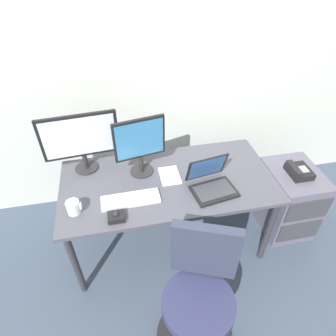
{
  "coord_description": "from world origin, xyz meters",
  "views": [
    {
      "loc": [
        -0.33,
        -1.61,
        2.21
      ],
      "look_at": [
        0.0,
        0.0,
        0.85
      ],
      "focal_mm": 31.18,
      "sensor_mm": 36.0,
      "label": 1
    }
  ],
  "objects_px": {
    "monitor_main": "(80,139)",
    "paper_notepad": "(170,176)",
    "office_chair": "(199,299)",
    "coffee_mug": "(74,207)",
    "trackball_mouse": "(116,217)",
    "monitor_side": "(140,143)",
    "laptop": "(211,182)",
    "keyboard": "(131,199)",
    "file_cabinet": "(287,199)",
    "desk_phone": "(299,171)"
  },
  "relations": [
    {
      "from": "monitor_main",
      "to": "laptop",
      "type": "distance_m",
      "value": 1.01
    },
    {
      "from": "office_chair",
      "to": "keyboard",
      "type": "height_order",
      "value": "office_chair"
    },
    {
      "from": "file_cabinet",
      "to": "keyboard",
      "type": "distance_m",
      "value": 1.46
    },
    {
      "from": "desk_phone",
      "to": "coffee_mug",
      "type": "distance_m",
      "value": 1.77
    },
    {
      "from": "office_chair",
      "to": "trackball_mouse",
      "type": "distance_m",
      "value": 0.73
    },
    {
      "from": "monitor_side",
      "to": "laptop",
      "type": "height_order",
      "value": "monitor_side"
    },
    {
      "from": "monitor_main",
      "to": "paper_notepad",
      "type": "distance_m",
      "value": 0.72
    },
    {
      "from": "monitor_main",
      "to": "monitor_side",
      "type": "relative_size",
      "value": 1.2
    },
    {
      "from": "desk_phone",
      "to": "coffee_mug",
      "type": "height_order",
      "value": "coffee_mug"
    },
    {
      "from": "desk_phone",
      "to": "monitor_side",
      "type": "distance_m",
      "value": 1.32
    },
    {
      "from": "keyboard",
      "to": "trackball_mouse",
      "type": "height_order",
      "value": "trackball_mouse"
    },
    {
      "from": "trackball_mouse",
      "to": "monitor_side",
      "type": "bearing_deg",
      "value": 62.89
    },
    {
      "from": "file_cabinet",
      "to": "desk_phone",
      "type": "xyz_separation_m",
      "value": [
        -0.01,
        -0.02,
        0.35
      ]
    },
    {
      "from": "laptop",
      "to": "paper_notepad",
      "type": "xyz_separation_m",
      "value": [
        -0.27,
        0.19,
        -0.05
      ]
    },
    {
      "from": "monitor_side",
      "to": "coffee_mug",
      "type": "height_order",
      "value": "monitor_side"
    },
    {
      "from": "office_chair",
      "to": "keyboard",
      "type": "relative_size",
      "value": 2.32
    },
    {
      "from": "trackball_mouse",
      "to": "paper_notepad",
      "type": "distance_m",
      "value": 0.55
    },
    {
      "from": "keyboard",
      "to": "coffee_mug",
      "type": "bearing_deg",
      "value": -175.66
    },
    {
      "from": "monitor_main",
      "to": "laptop",
      "type": "height_order",
      "value": "monitor_main"
    },
    {
      "from": "laptop",
      "to": "paper_notepad",
      "type": "bearing_deg",
      "value": 145.41
    },
    {
      "from": "monitor_main",
      "to": "keyboard",
      "type": "relative_size",
      "value": 1.37
    },
    {
      "from": "office_chair",
      "to": "laptop",
      "type": "height_order",
      "value": "laptop"
    },
    {
      "from": "office_chair",
      "to": "coffee_mug",
      "type": "relative_size",
      "value": 9.56
    },
    {
      "from": "monitor_side",
      "to": "laptop",
      "type": "relative_size",
      "value": 1.33
    },
    {
      "from": "desk_phone",
      "to": "keyboard",
      "type": "height_order",
      "value": "keyboard"
    },
    {
      "from": "laptop",
      "to": "trackball_mouse",
      "type": "xyz_separation_m",
      "value": [
        -0.7,
        -0.16,
        -0.03
      ]
    },
    {
      "from": "monitor_main",
      "to": "paper_notepad",
      "type": "relative_size",
      "value": 2.71
    },
    {
      "from": "monitor_main",
      "to": "monitor_side",
      "type": "xyz_separation_m",
      "value": [
        0.42,
        -0.13,
        -0.01
      ]
    },
    {
      "from": "keyboard",
      "to": "laptop",
      "type": "xyz_separation_m",
      "value": [
        0.59,
        0.01,
        0.04
      ]
    },
    {
      "from": "keyboard",
      "to": "trackball_mouse",
      "type": "relative_size",
      "value": 3.75
    },
    {
      "from": "desk_phone",
      "to": "trackball_mouse",
      "type": "bearing_deg",
      "value": -169.93
    },
    {
      "from": "keyboard",
      "to": "paper_notepad",
      "type": "bearing_deg",
      "value": 31.93
    },
    {
      "from": "office_chair",
      "to": "coffee_mug",
      "type": "bearing_deg",
      "value": 139.38
    },
    {
      "from": "file_cabinet",
      "to": "laptop",
      "type": "height_order",
      "value": "laptop"
    },
    {
      "from": "trackball_mouse",
      "to": "coffee_mug",
      "type": "bearing_deg",
      "value": 156.4
    },
    {
      "from": "coffee_mug",
      "to": "trackball_mouse",
      "type": "bearing_deg",
      "value": -23.6
    },
    {
      "from": "file_cabinet",
      "to": "laptop",
      "type": "xyz_separation_m",
      "value": [
        -0.8,
        -0.12,
        0.46
      ]
    },
    {
      "from": "monitor_main",
      "to": "keyboard",
      "type": "xyz_separation_m",
      "value": [
        0.3,
        -0.42,
        -0.27
      ]
    },
    {
      "from": "file_cabinet",
      "to": "monitor_main",
      "type": "bearing_deg",
      "value": 170.33
    },
    {
      "from": "paper_notepad",
      "to": "trackball_mouse",
      "type": "bearing_deg",
      "value": -141.14
    },
    {
      "from": "office_chair",
      "to": "trackball_mouse",
      "type": "bearing_deg",
      "value": 131.88
    },
    {
      "from": "monitor_side",
      "to": "keyboard",
      "type": "distance_m",
      "value": 0.41
    },
    {
      "from": "monitor_main",
      "to": "paper_notepad",
      "type": "xyz_separation_m",
      "value": [
        0.63,
        -0.22,
        -0.27
      ]
    },
    {
      "from": "file_cabinet",
      "to": "office_chair",
      "type": "relative_size",
      "value": 0.66
    },
    {
      "from": "desk_phone",
      "to": "office_chair",
      "type": "xyz_separation_m",
      "value": [
        -1.05,
        -0.76,
        -0.22
      ]
    },
    {
      "from": "monitor_main",
      "to": "laptop",
      "type": "relative_size",
      "value": 1.6
    },
    {
      "from": "laptop",
      "to": "trackball_mouse",
      "type": "distance_m",
      "value": 0.72
    },
    {
      "from": "trackball_mouse",
      "to": "coffee_mug",
      "type": "xyz_separation_m",
      "value": [
        -0.27,
        0.12,
        0.02
      ]
    },
    {
      "from": "office_chair",
      "to": "laptop",
      "type": "distance_m",
      "value": 0.78
    },
    {
      "from": "monitor_side",
      "to": "paper_notepad",
      "type": "bearing_deg",
      "value": -25.76
    }
  ]
}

